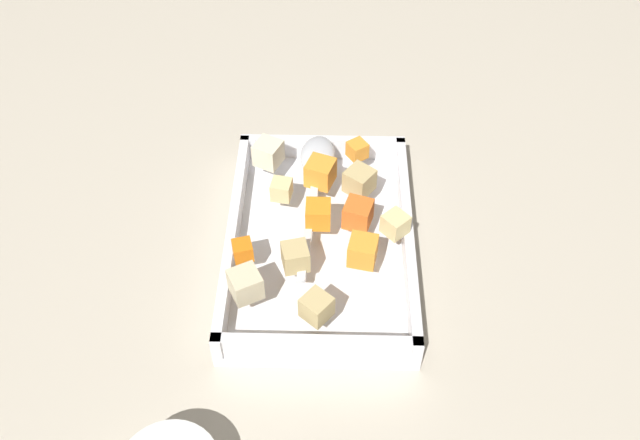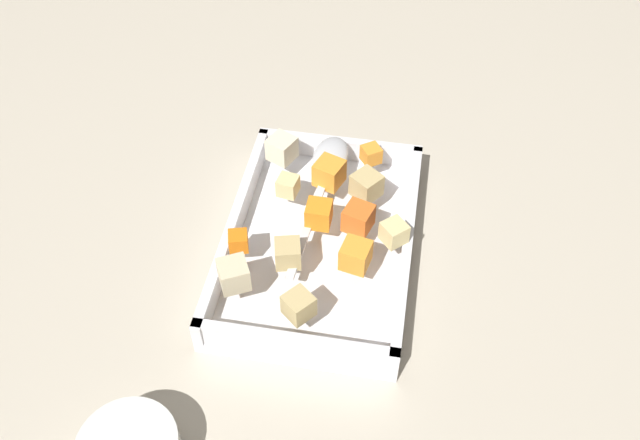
# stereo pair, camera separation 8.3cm
# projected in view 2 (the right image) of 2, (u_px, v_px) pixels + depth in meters

# --- Properties ---
(ground_plane) EXTENTS (4.00, 4.00, 0.00)m
(ground_plane) POSITION_uv_depth(u_px,v_px,m) (309.00, 250.00, 0.88)
(ground_plane) COLOR #BCB29E
(baking_dish) EXTENTS (0.34, 0.23, 0.05)m
(baking_dish) POSITION_uv_depth(u_px,v_px,m) (320.00, 243.00, 0.87)
(baking_dish) COLOR silver
(baking_dish) RESTS_ON ground_plane
(carrot_chunk_far_right) EXTENTS (0.03, 0.03, 0.02)m
(carrot_chunk_far_right) POSITION_uv_depth(u_px,v_px,m) (238.00, 241.00, 0.81)
(carrot_chunk_far_right) COLOR orange
(carrot_chunk_far_right) RESTS_ON baking_dish
(carrot_chunk_heap_top) EXTENTS (0.04, 0.04, 0.03)m
(carrot_chunk_heap_top) POSITION_uv_depth(u_px,v_px,m) (356.00, 255.00, 0.79)
(carrot_chunk_heap_top) COLOR orange
(carrot_chunk_heap_top) RESTS_ON baking_dish
(carrot_chunk_mid_right) EXTENTS (0.03, 0.03, 0.03)m
(carrot_chunk_mid_right) POSITION_uv_depth(u_px,v_px,m) (319.00, 214.00, 0.84)
(carrot_chunk_mid_right) COLOR orange
(carrot_chunk_mid_right) RESTS_ON baking_dish
(carrot_chunk_near_spoon) EXTENTS (0.04, 0.04, 0.03)m
(carrot_chunk_near_spoon) POSITION_uv_depth(u_px,v_px,m) (358.00, 218.00, 0.83)
(carrot_chunk_near_spoon) COLOR orange
(carrot_chunk_near_spoon) RESTS_ON baking_dish
(carrot_chunk_center) EXTENTS (0.03, 0.03, 0.02)m
(carrot_chunk_center) POSITION_uv_depth(u_px,v_px,m) (371.00, 154.00, 0.91)
(carrot_chunk_center) COLOR orange
(carrot_chunk_center) RESTS_ON baking_dish
(carrot_chunk_near_right) EXTENTS (0.04, 0.04, 0.03)m
(carrot_chunk_near_right) POSITION_uv_depth(u_px,v_px,m) (329.00, 173.00, 0.88)
(carrot_chunk_near_right) COLOR orange
(carrot_chunk_near_right) RESTS_ON baking_dish
(potato_chunk_corner_sw) EXTENTS (0.04, 0.04, 0.03)m
(potato_chunk_corner_sw) POSITION_uv_depth(u_px,v_px,m) (234.00, 275.00, 0.77)
(potato_chunk_corner_sw) COLOR beige
(potato_chunk_corner_sw) RESTS_ON baking_dish
(potato_chunk_corner_se) EXTENTS (0.04, 0.04, 0.03)m
(potato_chunk_corner_se) POSITION_uv_depth(u_px,v_px,m) (288.00, 253.00, 0.79)
(potato_chunk_corner_se) COLOR tan
(potato_chunk_corner_se) RESTS_ON baking_dish
(potato_chunk_under_handle) EXTENTS (0.04, 0.04, 0.03)m
(potato_chunk_under_handle) POSITION_uv_depth(u_px,v_px,m) (282.00, 149.00, 0.91)
(potato_chunk_under_handle) COLOR beige
(potato_chunk_under_handle) RESTS_ON baking_dish
(potato_chunk_far_left) EXTENTS (0.05, 0.05, 0.03)m
(potato_chunk_far_left) POSITION_uv_depth(u_px,v_px,m) (366.00, 185.00, 0.87)
(potato_chunk_far_left) COLOR tan
(potato_chunk_far_left) RESTS_ON baking_dish
(potato_chunk_heap_side) EXTENTS (0.03, 0.03, 0.02)m
(potato_chunk_heap_side) POSITION_uv_depth(u_px,v_px,m) (288.00, 186.00, 0.87)
(potato_chunk_heap_side) COLOR #E0CC89
(potato_chunk_heap_side) RESTS_ON baking_dish
(potato_chunk_front_center) EXTENTS (0.04, 0.04, 0.03)m
(potato_chunk_front_center) POSITION_uv_depth(u_px,v_px,m) (299.00, 306.00, 0.74)
(potato_chunk_front_center) COLOR tan
(potato_chunk_front_center) RESTS_ON baking_dish
(potato_chunk_rim_edge) EXTENTS (0.04, 0.04, 0.03)m
(potato_chunk_rim_edge) POSITION_uv_depth(u_px,v_px,m) (394.00, 232.00, 0.82)
(potato_chunk_rim_edge) COLOR #E0CC89
(potato_chunk_rim_edge) RESTS_ON baking_dish
(serving_spoon) EXTENTS (0.25, 0.05, 0.02)m
(serving_spoon) POSITION_uv_depth(u_px,v_px,m) (328.00, 163.00, 0.91)
(serving_spoon) COLOR silver
(serving_spoon) RESTS_ON baking_dish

